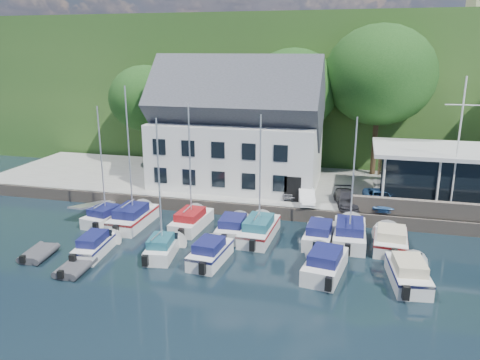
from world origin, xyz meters
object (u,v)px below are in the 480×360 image
(harbor_building, at_px, (237,135))
(club_pavilion, at_px, (460,175))
(boat_r1_1, at_px, (130,162))
(boat_r2_0, at_px, (95,243))
(car_white, at_px, (306,196))
(car_silver, at_px, (289,189))
(flagpole, at_px, (458,147))
(boat_r2_3, at_px, (325,261))
(boat_r1_5, at_px, (319,232))
(boat_r2_1, at_px, (160,193))
(boat_r1_4, at_px, (260,172))
(boat_r2_4, at_px, (408,270))
(car_dgrey, at_px, (346,198))
(boat_r1_6, at_px, (353,174))
(boat_r1_3, at_px, (233,226))
(boat_r1_7, at_px, (391,238))
(car_blue, at_px, (380,198))
(boat_r1_2, at_px, (190,171))
(boat_r2_2, at_px, (210,250))
(dinghy_1, at_px, (75,266))
(boat_r1_0, at_px, (102,169))
(dinghy_0, at_px, (39,252))

(harbor_building, distance_m, club_pavilion, 18.15)
(club_pavilion, height_order, boat_r1_1, boat_r1_1)
(harbor_building, relative_size, boat_r2_0, 2.53)
(car_white, bearing_deg, car_silver, 125.51)
(flagpole, bearing_deg, boat_r2_3, -129.01)
(boat_r1_5, distance_m, boat_r2_1, 10.88)
(boat_r1_4, height_order, boat_r2_4, boat_r1_4)
(car_dgrey, relative_size, flagpole, 0.39)
(boat_r1_5, height_order, boat_r1_6, boat_r1_6)
(flagpole, bearing_deg, boat_r1_4, -155.83)
(club_pavilion, bearing_deg, harbor_building, 178.41)
(boat_r1_3, height_order, boat_r1_7, boat_r1_7)
(flagpole, xyz_separation_m, boat_r2_3, (-8.20, -10.13, -5.08))
(car_blue, xyz_separation_m, boat_r1_2, (-13.16, -5.34, 2.63))
(car_white, height_order, boat_r2_0, car_white)
(boat_r1_5, bearing_deg, car_white, 109.10)
(boat_r2_2, bearing_deg, flagpole, 39.24)
(boat_r1_3, relative_size, dinghy_1, 1.99)
(harbor_building, distance_m, flagpole, 17.37)
(boat_r2_3, relative_size, boat_r2_4, 1.02)
(car_silver, xyz_separation_m, boat_r2_0, (-10.50, -11.85, -0.89))
(boat_r2_4, bearing_deg, car_blue, 89.80)
(boat_r1_1, bearing_deg, boat_r1_0, -178.23)
(club_pavilion, height_order, car_dgrey, club_pavilion)
(boat_r1_2, bearing_deg, boat_r1_3, -8.05)
(boat_r1_5, xyz_separation_m, boat_r2_0, (-13.57, -5.18, -0.06))
(car_blue, height_order, boat_r2_4, car_blue)
(dinghy_0, bearing_deg, car_white, 31.02)
(boat_r2_4, xyz_separation_m, dinghy_0, (-21.94, -2.11, -0.44))
(harbor_building, height_order, boat_r2_4, harbor_building)
(boat_r1_7, bearing_deg, boat_r1_2, -178.41)
(harbor_building, bearing_deg, boat_r2_0, -110.89)
(boat_r1_3, bearing_deg, boat_r1_5, -0.14)
(boat_r1_3, relative_size, boat_r1_5, 0.95)
(club_pavilion, xyz_separation_m, boat_r1_0, (-25.58, -8.97, 1.07))
(boat_r1_2, bearing_deg, car_white, 34.65)
(club_pavilion, distance_m, boat_r1_1, 25.09)
(boat_r1_7, height_order, boat_r2_1, boat_r2_1)
(boat_r1_5, xyz_separation_m, boat_r2_4, (5.23, -4.46, 0.02))
(boat_r2_0, bearing_deg, boat_r2_2, -0.83)
(harbor_building, bearing_deg, boat_r1_7, -35.87)
(dinghy_0, bearing_deg, boat_r1_1, 56.46)
(harbor_building, relative_size, boat_r2_2, 2.71)
(boat_r2_4, bearing_deg, boat_r2_1, 173.02)
(boat_r2_2, distance_m, boat_r2_4, 11.38)
(boat_r1_3, bearing_deg, boat_r2_1, -131.30)
(harbor_building, relative_size, dinghy_1, 5.26)
(car_white, xyz_separation_m, boat_r1_6, (3.42, -4.49, 3.15))
(boat_r1_2, bearing_deg, boat_r2_4, -15.54)
(boat_r2_0, xyz_separation_m, boat_r2_2, (7.42, 0.59, 0.07))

